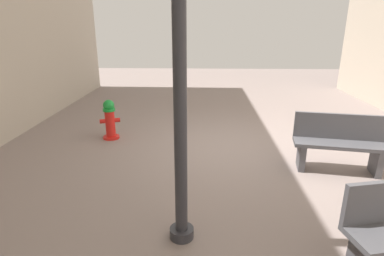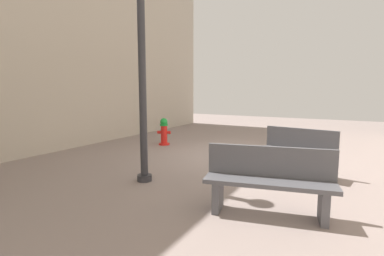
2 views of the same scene
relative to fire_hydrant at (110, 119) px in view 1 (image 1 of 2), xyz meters
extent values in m
plane|color=gray|center=(-2.53, 0.46, -0.43)|extent=(23.40, 23.40, 0.00)
cylinder|color=red|center=(0.00, 0.01, -0.40)|extent=(0.35, 0.35, 0.05)
cylinder|color=red|center=(0.00, 0.01, -0.10)|extent=(0.20, 0.20, 0.57)
cylinder|color=#198C33|center=(0.00, 0.01, 0.22)|extent=(0.25, 0.25, 0.06)
sphere|color=#198C33|center=(0.00, 0.01, 0.31)|extent=(0.23, 0.23, 0.23)
cylinder|color=red|center=(0.14, 0.06, -0.03)|extent=(0.15, 0.13, 0.09)
cylinder|color=red|center=(-0.14, -0.04, -0.03)|extent=(0.15, 0.13, 0.09)
cylinder|color=red|center=(0.05, -0.15, -0.07)|extent=(0.16, 0.17, 0.12)
cube|color=#4C4C51|center=(-4.84, 1.54, -0.20)|extent=(0.16, 0.41, 0.45)
cube|color=#4C4C51|center=(-3.68, 1.34, -0.20)|extent=(0.16, 0.41, 0.45)
cube|color=#4C4C51|center=(-4.26, 1.44, 0.05)|extent=(1.53, 0.68, 0.06)
cube|color=#4C4C51|center=(-4.29, 1.25, 0.30)|extent=(1.46, 0.31, 0.44)
cylinder|color=#2D2D33|center=(-1.76, 3.27, -0.37)|extent=(0.28, 0.28, 0.12)
cylinder|color=#2D2D33|center=(-1.76, 3.27, 1.52)|extent=(0.14, 0.14, 3.65)
camera|label=1|loc=(-1.99, 6.32, 1.94)|focal=29.23mm
camera|label=2|loc=(-5.17, 7.59, 1.32)|focal=27.15mm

